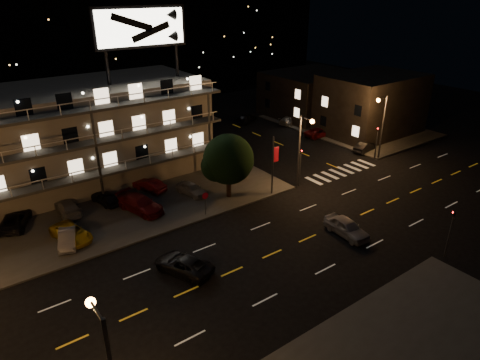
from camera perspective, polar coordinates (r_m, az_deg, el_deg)
ground at (r=36.57m, az=6.72°, el=-8.73°), size 140.00×140.00×0.00m
curb_nw at (r=47.05m, az=-23.67°, el=-2.69°), size 44.00×24.00×0.15m
curb_ne at (r=69.24m, az=14.03°, el=7.11°), size 16.00×24.00×0.15m
motel at (r=49.49m, az=-21.30°, el=5.66°), size 28.00×13.80×18.10m
side_bldg_front at (r=65.76m, az=17.04°, el=9.65°), size 14.06×10.00×8.50m
side_bldg_back at (r=73.52m, az=9.52°, el=11.27°), size 14.06×12.00×7.00m
hill_backdrop at (r=92.47m, az=-27.68°, el=16.69°), size 120.00×25.00×24.00m
streetlight_nc at (r=44.85m, az=8.25°, el=4.74°), size 0.44×1.92×8.00m
streetlight_ne at (r=55.07m, az=18.37°, el=7.48°), size 1.92×0.44×8.00m
signal_nw at (r=46.40m, az=8.04°, el=2.27°), size 0.20×0.27×4.60m
signal_sw at (r=37.48m, az=26.29°, el=-5.91°), size 0.20×0.27×4.60m
signal_ne at (r=55.77m, az=17.80°, el=5.17°), size 0.27×0.20×4.60m
banner_north at (r=43.54m, az=4.46°, el=2.15°), size 0.83×0.16×6.40m
stop_sign at (r=40.05m, az=-4.66°, el=-2.65°), size 0.91×0.11×2.61m
tree at (r=42.44m, az=-1.62°, el=2.58°), size 5.28×5.08×6.64m
lot_car_1 at (r=38.74m, az=-22.00°, el=-7.14°), size 2.48×4.03×1.26m
lot_car_2 at (r=39.33m, az=-21.58°, el=-6.59°), size 3.01×4.75×1.22m
lot_car_3 at (r=42.05m, az=-13.17°, el=-3.11°), size 3.53×5.59×1.51m
lot_car_4 at (r=44.50m, az=-6.49°, el=-1.17°), size 2.21×3.89×1.25m
lot_car_6 at (r=43.45m, az=-27.84°, el=-4.74°), size 3.84×5.08×1.28m
lot_car_7 at (r=43.75m, az=-22.03°, el=-3.39°), size 1.79×4.39×1.27m
lot_car_8 at (r=44.42m, az=-17.49°, el=-2.26°), size 2.21×3.96×1.27m
lot_car_9 at (r=45.96m, az=-12.00°, el=-0.68°), size 2.59×4.13×1.28m
side_car_0 at (r=58.59m, az=16.33°, el=4.27°), size 4.08×1.97×1.29m
side_car_1 at (r=63.06m, az=10.51°, el=6.26°), size 4.61×2.38×1.24m
side_car_2 at (r=68.30m, az=6.71°, el=7.94°), size 4.72×2.76×1.29m
side_car_3 at (r=68.74m, az=0.84°, el=8.31°), size 4.74×3.43×1.50m
road_car_east at (r=38.57m, az=14.04°, el=-6.14°), size 2.07×4.54×1.51m
road_car_west at (r=33.32m, az=-7.55°, el=-11.10°), size 3.82×5.24×1.32m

